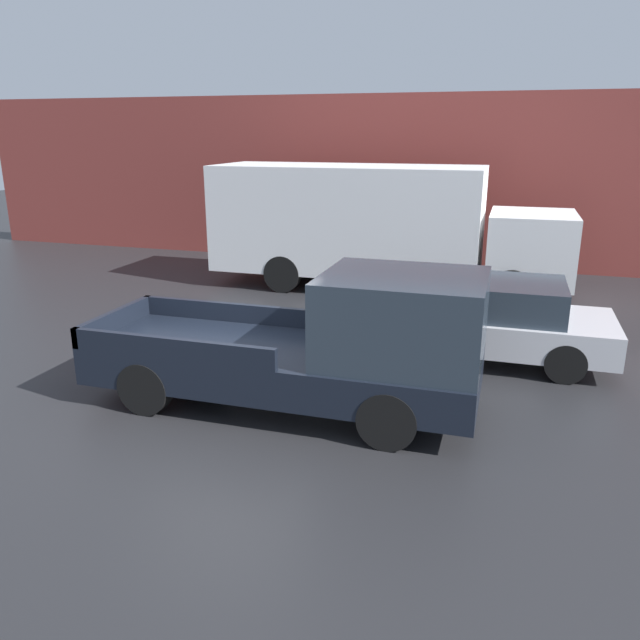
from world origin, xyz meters
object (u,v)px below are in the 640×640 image
Objects in this scene: newspaper_box at (328,244)px; pickup_truck at (325,346)px; car at (485,318)px; delivery_truck at (373,223)px.

pickup_truck is at bearing -73.72° from newspaper_box.
delivery_truck is at bearing 123.97° from car.
car reaches higher than newspaper_box.
delivery_truck reaches higher than newspaper_box.
delivery_truck is 3.82m from newspaper_box.
delivery_truck is at bearing 97.47° from pickup_truck.
pickup_truck is 7.66m from delivery_truck.
delivery_truck reaches higher than pickup_truck.
pickup_truck is 3.66m from car.
car is (2.09, 2.99, -0.25)m from pickup_truck.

